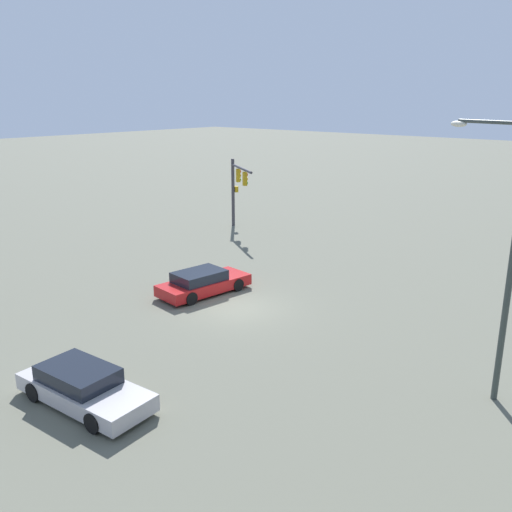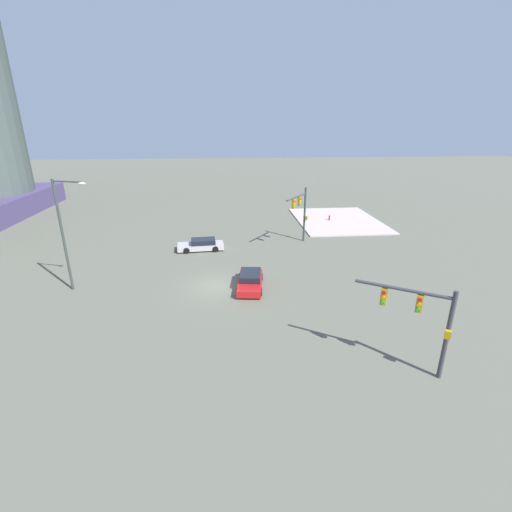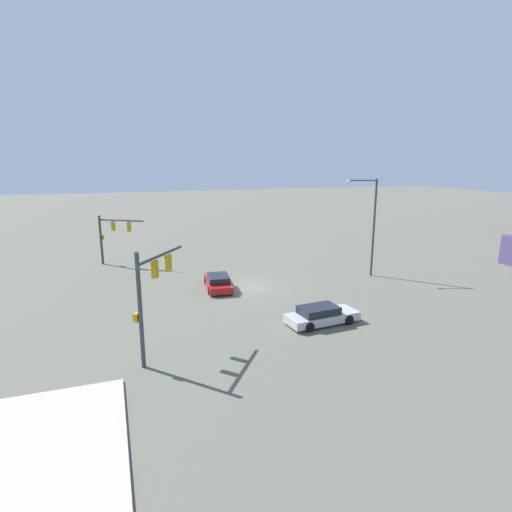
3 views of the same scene
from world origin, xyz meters
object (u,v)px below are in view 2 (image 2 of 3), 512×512
streetlamp_curved_arm (65,228)px  sedan_car_approaching (250,280)px  fire_hydrant_on_curb (329,218)px  traffic_signal_near_corner (424,315)px  sedan_car_waiting_far (201,245)px  traffic_signal_opposite_side (301,208)px

streetlamp_curved_arm → sedan_car_approaching: 14.93m
sedan_car_approaching → fire_hydrant_on_curb: sedan_car_approaching is taller
traffic_signal_near_corner → sedan_car_approaching: size_ratio=1.03×
fire_hydrant_on_curb → sedan_car_approaching: bearing=148.5°
streetlamp_curved_arm → fire_hydrant_on_curb: size_ratio=12.58×
traffic_signal_near_corner → fire_hydrant_on_curb: 32.25m
sedan_car_waiting_far → traffic_signal_near_corner: bearing=116.1°
streetlamp_curved_arm → sedan_car_waiting_far: streetlamp_curved_arm is taller
traffic_signal_opposite_side → streetlamp_curved_arm: 23.01m
streetlamp_curved_arm → sedan_car_approaching: bearing=15.6°
streetlamp_curved_arm → sedan_car_waiting_far: size_ratio=1.80×
traffic_signal_near_corner → streetlamp_curved_arm: bearing=3.6°
traffic_signal_near_corner → fire_hydrant_on_curb: size_ratio=7.16×
traffic_signal_opposite_side → streetlamp_curved_arm: streetlamp_curved_arm is taller
traffic_signal_near_corner → traffic_signal_opposite_side: (22.54, 1.79, 0.58)m
fire_hydrant_on_curb → sedan_car_waiting_far: bearing=122.0°
sedan_car_waiting_far → fire_hydrant_on_curb: (10.57, -16.94, -0.09)m
streetlamp_curved_arm → sedan_car_waiting_far: (8.97, -9.68, -4.60)m
streetlamp_curved_arm → traffic_signal_opposite_side: bearing=45.0°
sedan_car_waiting_far → traffic_signal_opposite_side: bearing=-177.9°
sedan_car_approaching → fire_hydrant_on_curb: 23.78m
fire_hydrant_on_curb → traffic_signal_opposite_side: bearing=146.9°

